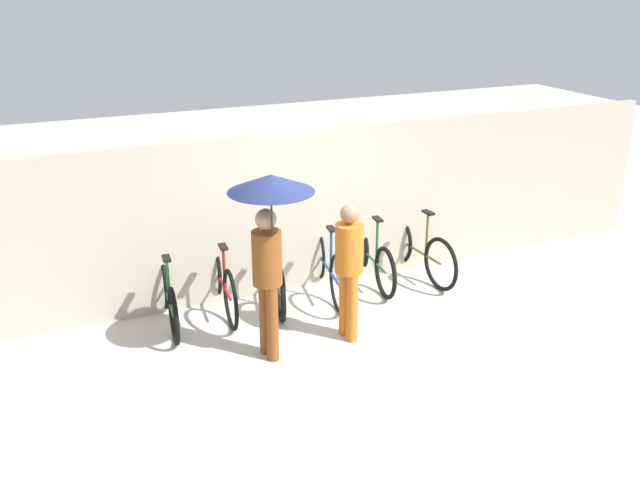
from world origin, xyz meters
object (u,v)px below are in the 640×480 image
Objects in this scene: parked_bicycle_0 at (168,296)px; parked_bicycle_1 at (222,282)px; parked_bicycle_3 at (327,266)px; parked_bicycle_5 at (418,250)px; pedestrian_leading at (269,222)px; parked_bicycle_2 at (276,275)px; parked_bicycle_4 at (372,257)px; pedestrian_center at (349,262)px.

parked_bicycle_0 is 0.71m from parked_bicycle_1.
parked_bicycle_3 is 1.01× the size of parked_bicycle_5.
pedestrian_leading reaches higher than parked_bicycle_5.
parked_bicycle_1 is 0.82× the size of pedestrian_leading.
parked_bicycle_2 is 1.03× the size of parked_bicycle_4.
parked_bicycle_4 is (1.40, 0.02, 0.00)m from parked_bicycle_2.
parked_bicycle_2 is at bearing -85.64° from parked_bicycle_1.
parked_bicycle_0 is 2.10m from parked_bicycle_3.
parked_bicycle_4 is at bearing -150.91° from pedestrian_leading.
parked_bicycle_0 is at bearing -63.30° from pedestrian_leading.
pedestrian_center is (-0.28, -1.20, 0.56)m from parked_bicycle_3.
parked_bicycle_3 reaches higher than parked_bicycle_2.
parked_bicycle_4 is 1.71m from pedestrian_center.
parked_bicycle_4 is 0.95× the size of parked_bicycle_5.
pedestrian_center reaches higher than parked_bicycle_4.
parked_bicycle_0 is 2.80m from parked_bicycle_4.
parked_bicycle_1 is 1.85m from pedestrian_leading.
parked_bicycle_2 is at bearing -118.43° from pedestrian_leading.
parked_bicycle_1 is 1.79m from pedestrian_center.
pedestrian_center is at bearing 177.11° from parked_bicycle_3.
pedestrian_leading reaches higher than pedestrian_center.
parked_bicycle_4 is (0.70, 0.08, -0.03)m from parked_bicycle_3.
pedestrian_leading reaches higher than parked_bicycle_0.
parked_bicycle_3 is 2.18m from pedestrian_leading.
pedestrian_leading is (-1.95, -1.39, 1.24)m from parked_bicycle_4.
parked_bicycle_3 is at bearing -106.06° from pedestrian_center.
parked_bicycle_2 is at bearing 86.50° from parked_bicycle_5.
parked_bicycle_4 is 1.04× the size of pedestrian_center.
pedestrian_center reaches higher than parked_bicycle_3.
parked_bicycle_1 reaches higher than parked_bicycle_4.
parked_bicycle_3 is (2.10, 0.02, 0.03)m from parked_bicycle_0.
parked_bicycle_2 is 0.98× the size of parked_bicycle_5.
pedestrian_center is (-0.98, -1.28, 0.59)m from parked_bicycle_4.
parked_bicycle_5 is (2.09, -0.03, 0.02)m from parked_bicycle_2.
parked_bicycle_3 is (1.40, -0.08, 0.00)m from parked_bicycle_1.
pedestrian_leading is at bearing -168.25° from parked_bicycle_1.
parked_bicycle_3 is 1.40m from parked_bicycle_5.
parked_bicycle_1 is 0.97× the size of parked_bicycle_3.
parked_bicycle_0 is at bearing 99.27° from parked_bicycle_4.
parked_bicycle_5 reaches higher than parked_bicycle_1.
parked_bicycle_0 is at bearing 103.31° from parked_bicycle_1.
pedestrian_leading reaches higher than parked_bicycle_3.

